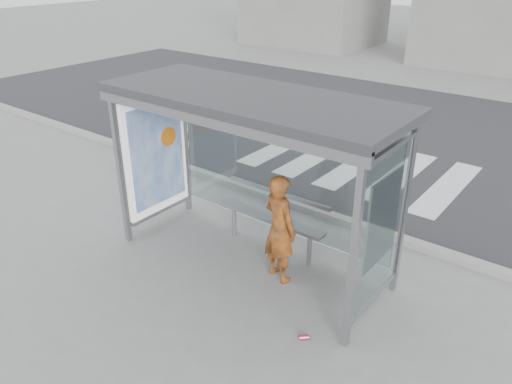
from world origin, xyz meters
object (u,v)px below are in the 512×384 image
at_px(bus_shelter, 232,133).
at_px(person, 280,228).
at_px(bench, 271,218).
at_px(soda_can, 304,337).

xyz_separation_m(bus_shelter, person, (0.93, -0.10, -1.17)).
bearing_deg(bus_shelter, bench, 48.10).
xyz_separation_m(person, bench, (-0.54, 0.54, -0.24)).
bearing_deg(person, bus_shelter, 9.91).
xyz_separation_m(bench, soda_can, (1.54, -1.42, -0.54)).
relative_size(person, bench, 0.86).
relative_size(bus_shelter, person, 2.62).
relative_size(bus_shelter, soda_can, 35.83).
bearing_deg(soda_can, person, 138.53).
distance_m(bus_shelter, soda_can, 2.91).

